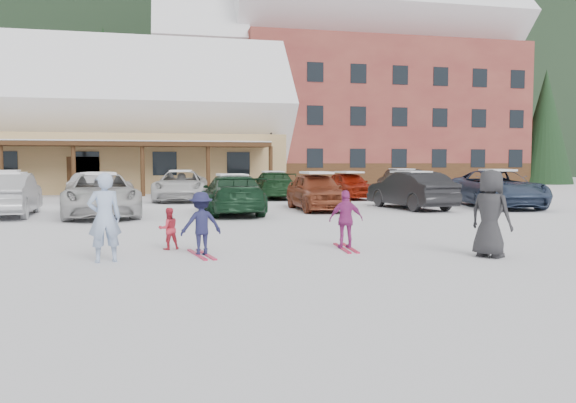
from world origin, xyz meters
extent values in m
plane|color=white|center=(0.00, 0.00, 0.00)|extent=(160.00, 160.00, 0.00)
cube|color=black|center=(0.00, 85.00, 19.00)|extent=(300.00, 70.00, 38.00)
cube|color=tan|center=(-9.00, 28.00, 1.80)|extent=(28.00, 10.00, 3.60)
cube|color=#422814|center=(-9.00, 21.80, 2.90)|extent=(25.20, 2.60, 0.25)
cube|color=white|center=(-9.00, 28.00, 5.54)|extent=(29.12, 9.69, 9.69)
cube|color=maroon|center=(16.00, 38.00, 6.00)|extent=(24.00, 14.00, 12.00)
cube|color=maroon|center=(0.50, 38.00, 4.50)|extent=(7.00, 12.60, 9.00)
cube|color=white|center=(16.00, 38.00, 14.69)|extent=(24.96, 13.57, 13.57)
cube|color=#422814|center=(16.00, 31.04, 0.90)|extent=(24.00, 0.10, 1.80)
cylinder|color=black|center=(4.40, 24.96, 2.94)|extent=(0.16, 0.16, 5.89)
cube|color=black|center=(4.40, 24.96, 6.01)|extent=(0.50, 0.25, 0.25)
cylinder|color=black|center=(30.00, 32.00, 0.66)|extent=(0.60, 0.60, 1.32)
cone|color=black|center=(30.00, 32.00, 6.27)|extent=(4.84, 4.84, 9.90)
cylinder|color=black|center=(6.00, 44.00, 0.54)|extent=(0.60, 0.60, 1.08)
cone|color=black|center=(6.00, 44.00, 5.13)|extent=(3.96, 3.96, 8.10)
cylinder|color=black|center=(34.00, 46.00, 0.69)|extent=(0.60, 0.60, 1.38)
cone|color=black|center=(34.00, 46.00, 6.55)|extent=(5.06, 5.06, 10.35)
imported|color=#9EB6DE|center=(-3.49, -0.28, 0.84)|extent=(0.69, 0.52, 1.68)
imported|color=#CE2E3F|center=(-2.32, 1.04, 0.45)|extent=(0.52, 0.45, 0.90)
imported|color=#1B1C40|center=(-1.68, 0.14, 0.64)|extent=(0.90, 0.62, 1.28)
cube|color=#C21B43|center=(-1.68, 0.14, 0.01)|extent=(0.46, 1.41, 0.03)
imported|color=#A1307F|center=(1.44, 0.33, 0.64)|extent=(0.77, 0.37, 1.27)
cube|color=#C21B43|center=(1.44, 0.33, 0.01)|extent=(0.31, 1.41, 0.03)
imported|color=#29292B|center=(3.88, -1.31, 0.87)|extent=(0.89, 1.01, 1.73)
imported|color=#A7A8AB|center=(-7.68, 9.78, 0.75)|extent=(1.91, 4.65, 1.50)
imported|color=silver|center=(-4.57, 9.18, 0.75)|extent=(3.11, 5.64, 1.50)
imported|color=#13321E|center=(-0.02, 9.02, 0.71)|extent=(2.04, 4.93, 1.43)
imported|color=brown|center=(3.43, 10.08, 0.74)|extent=(1.76, 4.35, 1.48)
imported|color=black|center=(7.30, 9.83, 0.75)|extent=(2.20, 4.72, 1.50)
imported|color=#2D3C57|center=(11.19, 9.83, 0.78)|extent=(3.52, 5.97, 1.56)
imported|color=#5B1D09|center=(-9.53, 16.90, 0.74)|extent=(2.32, 4.55, 1.48)
imported|color=#99999D|center=(-5.61, 16.93, 0.69)|extent=(2.10, 4.37, 1.38)
imported|color=silver|center=(-1.64, 16.57, 0.73)|extent=(2.93, 5.50, 1.47)
imported|color=#15351A|center=(3.06, 17.28, 0.70)|extent=(2.25, 4.92, 1.40)
imported|color=#961B0A|center=(6.85, 16.30, 0.69)|extent=(2.03, 4.20, 1.38)
imported|color=black|center=(10.26, 17.44, 0.75)|extent=(2.06, 4.70, 1.50)
camera|label=1|loc=(-2.37, -11.20, 1.87)|focal=35.00mm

